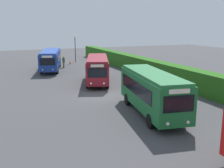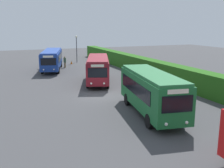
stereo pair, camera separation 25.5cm
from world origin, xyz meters
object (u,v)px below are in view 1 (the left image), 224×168
object	(u,v)px
bus_green	(152,91)
person_center	(64,62)
bus_maroon	(97,68)
traffic_cone	(70,62)
bus_blue	(51,59)
lamppost	(75,46)
person_left	(41,63)

from	to	relation	value
bus_green	person_center	size ratio (longest dim) A/B	5.07
bus_green	person_center	world-z (taller)	bus_green
bus_maroon	traffic_cone	distance (m)	16.83
bus_blue	person_center	bearing A→B (deg)	141.38
person_center	lamppost	distance (m)	6.75
bus_maroon	bus_green	size ratio (longest dim) A/B	0.97
bus_blue	bus_green	world-z (taller)	bus_green
person_center	lamppost	xyz separation A→B (m)	(-5.39, 3.47, 2.13)
bus_green	person_left	bearing A→B (deg)	-159.82
bus_blue	bus_maroon	size ratio (longest dim) A/B	1.15
bus_green	traffic_cone	bearing A→B (deg)	-171.78
bus_maroon	traffic_cone	xyz separation A→B (m)	(-16.74, 0.88, -1.51)
bus_green	traffic_cone	distance (m)	29.20
traffic_cone	lamppost	size ratio (longest dim) A/B	0.12
bus_maroon	traffic_cone	world-z (taller)	bus_maroon
person_left	person_center	size ratio (longest dim) A/B	0.94
bus_green	lamppost	size ratio (longest dim) A/B	1.90
person_left	traffic_cone	xyz separation A→B (m)	(-3.15, 5.57, -0.60)
bus_blue	person_left	distance (m)	2.57
person_center	traffic_cone	world-z (taller)	person_center
person_center	traffic_cone	xyz separation A→B (m)	(-3.46, 1.93, -0.68)
bus_green	traffic_cone	xyz separation A→B (m)	(-29.14, 0.89, -1.60)
bus_blue	bus_maroon	bearing A→B (deg)	31.71
bus_green	person_center	xyz separation A→B (m)	(-25.68, -1.03, -0.92)
bus_blue	bus_maroon	world-z (taller)	bus_maroon
bus_maroon	person_left	bearing A→B (deg)	-141.02
person_left	person_center	distance (m)	3.66
person_left	person_center	bearing A→B (deg)	118.49
bus_blue	bus_maroon	xyz separation A→B (m)	(11.54, 3.42, 0.03)
bus_blue	person_center	distance (m)	3.05
bus_green	person_left	distance (m)	26.43
person_left	traffic_cone	world-z (taller)	person_left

